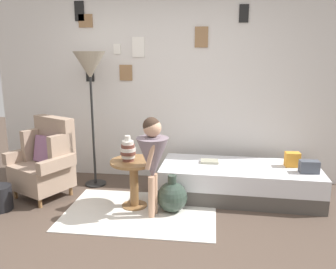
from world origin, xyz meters
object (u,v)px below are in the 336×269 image
(book_on_daybed, at_px, (210,161))
(vase_striped, at_px, (128,150))
(side_table, at_px, (134,174))
(daybed, at_px, (239,181))
(person_child, at_px, (153,154))
(floor_lamp, at_px, (90,70))
(armchair, at_px, (46,161))
(demijohn_near, at_px, (172,197))

(book_on_daybed, bearing_deg, vase_striped, -148.83)
(vase_striped, distance_m, book_on_daybed, 1.09)
(side_table, relative_size, book_on_daybed, 2.53)
(daybed, bearing_deg, person_child, -146.03)
(side_table, height_order, floor_lamp, floor_lamp)
(armchair, xyz_separation_m, vase_striped, (1.10, -0.22, 0.24))
(side_table, height_order, vase_striped, vase_striped)
(side_table, bearing_deg, floor_lamp, 137.79)
(armchair, xyz_separation_m, floor_lamp, (0.47, 0.42, 1.09))
(floor_lamp, bearing_deg, book_on_daybed, -3.22)
(floor_lamp, bearing_deg, armchair, -138.69)
(side_table, xyz_separation_m, vase_striped, (-0.06, -0.02, 0.29))
(armchair, bearing_deg, demijohn_near, -9.49)
(armchair, relative_size, side_table, 1.74)
(armchair, relative_size, floor_lamp, 0.55)
(person_child, distance_m, demijohn_near, 0.57)
(side_table, xyz_separation_m, book_on_daybed, (0.85, 0.53, 0.02))
(side_table, height_order, demijohn_near, side_table)
(demijohn_near, bearing_deg, vase_striped, 174.17)
(book_on_daybed, bearing_deg, person_child, -128.98)
(daybed, bearing_deg, floor_lamp, 174.85)
(person_child, xyz_separation_m, demijohn_near, (0.19, 0.14, -0.52))
(side_table, relative_size, floor_lamp, 0.32)
(vase_striped, bearing_deg, daybed, 19.94)
(person_child, height_order, demijohn_near, person_child)
(side_table, xyz_separation_m, person_child, (0.25, -0.20, 0.31))
(daybed, relative_size, demijohn_near, 4.51)
(floor_lamp, relative_size, person_child, 1.60)
(floor_lamp, relative_size, book_on_daybed, 7.99)
(demijohn_near, bearing_deg, person_child, -144.98)
(person_child, bearing_deg, side_table, 141.29)
(side_table, xyz_separation_m, demijohn_near, (0.45, -0.07, -0.22))
(vase_striped, relative_size, floor_lamp, 0.17)
(floor_lamp, distance_m, demijohn_near, 1.89)
(armchair, distance_m, side_table, 1.17)
(vase_striped, height_order, floor_lamp, floor_lamp)
(vase_striped, bearing_deg, side_table, 16.94)
(daybed, height_order, side_table, side_table)
(armchair, distance_m, floor_lamp, 1.26)
(daybed, bearing_deg, side_table, -159.92)
(daybed, height_order, person_child, person_child)
(vase_striped, xyz_separation_m, demijohn_near, (0.50, -0.05, -0.50))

